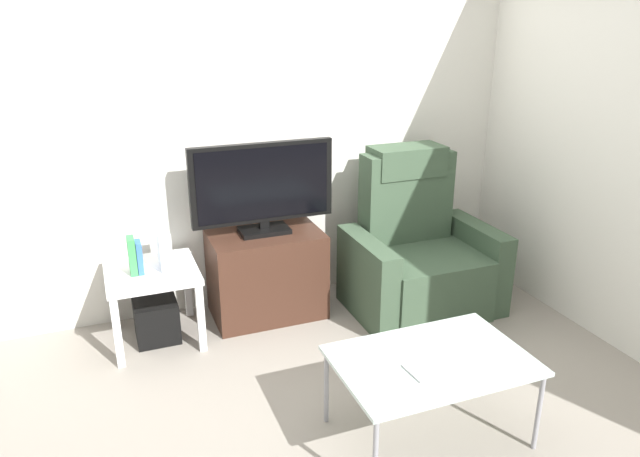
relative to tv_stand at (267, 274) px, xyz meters
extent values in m
plane|color=gray|center=(0.01, -0.84, -0.29)|extent=(6.40, 6.40, 0.00)
cube|color=silver|center=(0.01, 0.29, 1.01)|extent=(6.40, 0.06, 2.60)
cube|color=silver|center=(1.89, -0.84, 1.01)|extent=(0.06, 4.48, 2.60)
cube|color=#3D2319|center=(0.00, 0.00, 0.00)|extent=(0.73, 0.46, 0.58)
cube|color=black|center=(0.00, -0.22, 0.12)|extent=(0.67, 0.02, 0.02)
cube|color=black|center=(0.00, -0.17, 0.15)|extent=(0.34, 0.11, 0.04)
cube|color=black|center=(0.00, 0.02, 0.31)|extent=(0.32, 0.20, 0.03)
cube|color=black|center=(0.00, 0.02, 0.35)|extent=(0.06, 0.04, 0.05)
cube|color=black|center=(0.00, 0.02, 0.63)|extent=(0.93, 0.05, 0.51)
cube|color=black|center=(0.00, 0.00, 0.63)|extent=(0.85, 0.01, 0.46)
cube|color=#384C38|center=(1.01, -0.30, -0.08)|extent=(0.70, 0.72, 0.42)
cube|color=#384C38|center=(1.01, -0.03, 0.44)|extent=(0.64, 0.20, 0.62)
cube|color=#384C38|center=(1.01, -0.01, 0.69)|extent=(0.50, 0.26, 0.20)
cube|color=#384C38|center=(0.59, -0.30, -0.01)|extent=(0.14, 0.68, 0.56)
cube|color=#384C38|center=(1.43, -0.30, -0.01)|extent=(0.14, 0.68, 0.56)
cube|color=white|center=(-0.74, -0.07, 0.16)|extent=(0.54, 0.54, 0.04)
cube|color=white|center=(-0.98, -0.30, -0.07)|extent=(0.04, 0.04, 0.44)
cube|color=white|center=(-0.50, -0.30, -0.07)|extent=(0.04, 0.04, 0.44)
cube|color=white|center=(-0.98, 0.17, -0.07)|extent=(0.04, 0.04, 0.44)
cube|color=white|center=(-0.50, 0.17, -0.07)|extent=(0.04, 0.04, 0.44)
cube|color=black|center=(-0.74, -0.07, -0.16)|extent=(0.26, 0.26, 0.26)
cube|color=#388C4C|center=(-0.84, -0.09, 0.30)|extent=(0.04, 0.11, 0.23)
cube|color=#3366B2|center=(-0.80, -0.09, 0.28)|extent=(0.03, 0.10, 0.20)
cube|color=white|center=(-0.65, -0.06, 0.30)|extent=(0.07, 0.20, 0.23)
cube|color=#B2C6C1|center=(0.37, -1.47, 0.12)|extent=(0.90, 0.60, 0.02)
cylinder|color=gray|center=(0.79, -1.74, -0.09)|extent=(0.02, 0.02, 0.41)
cylinder|color=gray|center=(-0.05, -1.20, -0.09)|extent=(0.02, 0.02, 0.41)
cylinder|color=gray|center=(0.79, -1.20, -0.09)|extent=(0.02, 0.02, 0.41)
cube|color=#B7B7BC|center=(0.24, -1.54, 0.14)|extent=(0.08, 0.16, 0.01)
camera|label=1|loc=(-0.98, -3.48, 1.65)|focal=33.29mm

